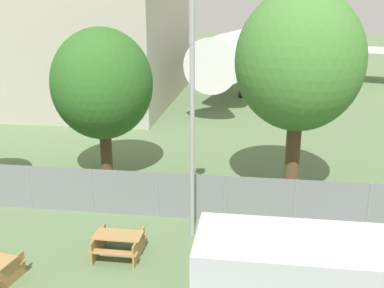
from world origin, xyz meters
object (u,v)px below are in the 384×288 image
Objects in this scene: airplane at (265,43)px; tree_behind_benches at (102,84)px; picnic_bench_near_cabin at (118,243)px; tree_left_of_cabin at (299,62)px; portable_cabin at (293,285)px.

airplane is 5.93× the size of tree_behind_benches.
tree_behind_benches is (-2.59, 6.74, 3.86)m from picnic_bench_near_cabin.
airplane is at bearing 91.47° from tree_left_of_cabin.
airplane is at bearing 90.20° from portable_cabin.
tree_left_of_cabin is at bearing 12.18° from airplane.
tree_left_of_cabin reaches higher than portable_cabin.
portable_cabin is 12.64m from tree_behind_benches.
portable_cabin is 5.93m from picnic_bench_near_cabin.
airplane reaches higher than tree_behind_benches.
tree_left_of_cabin is at bearing 44.03° from picnic_bench_near_cabin.
tree_left_of_cabin is at bearing 86.11° from portable_cabin.
picnic_bench_near_cabin is at bearing 3.00° from airplane.
airplane is 26.30× the size of picnic_bench_near_cabin.
tree_behind_benches is at bearing 172.04° from tree_left_of_cabin.
airplane is 30.90m from tree_behind_benches.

